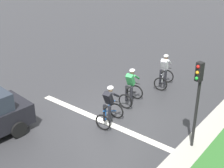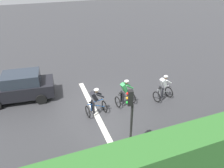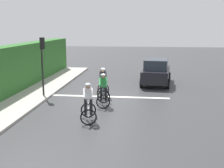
{
  "view_description": "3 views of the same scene",
  "coord_description": "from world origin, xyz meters",
  "px_view_note": "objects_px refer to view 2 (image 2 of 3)",
  "views": [
    {
      "loc": [
        7.16,
        -9.1,
        7.19
      ],
      "look_at": [
        -0.86,
        1.17,
        0.85
      ],
      "focal_mm": 52.34,
      "sensor_mm": 36.0,
      "label": 1
    },
    {
      "loc": [
        9.59,
        -2.93,
        7.48
      ],
      "look_at": [
        -0.9,
        0.97,
        1.07
      ],
      "focal_mm": 34.25,
      "sensor_mm": 36.0,
      "label": 2
    },
    {
      "loc": [
        -2.09,
        15.33,
        3.97
      ],
      "look_at": [
        -0.49,
        1.48,
        1.13
      ],
      "focal_mm": 46.09,
      "sensor_mm": 36.0,
      "label": 3
    }
  ],
  "objects_px": {
    "car_black": "(20,87)",
    "cyclist_mid": "(95,102)",
    "traffic_light_near_crossing": "(130,115)",
    "cyclist_lead": "(163,88)",
    "cyclist_second": "(125,93)"
  },
  "relations": [
    {
      "from": "car_black",
      "to": "cyclist_mid",
      "type": "bearing_deg",
      "value": 51.25
    },
    {
      "from": "cyclist_lead",
      "to": "cyclist_mid",
      "type": "height_order",
      "value": "same"
    },
    {
      "from": "cyclist_lead",
      "to": "traffic_light_near_crossing",
      "type": "bearing_deg",
      "value": -48.98
    },
    {
      "from": "cyclist_second",
      "to": "cyclist_mid",
      "type": "relative_size",
      "value": 1.0
    },
    {
      "from": "car_black",
      "to": "traffic_light_near_crossing",
      "type": "distance_m",
      "value": 7.88
    },
    {
      "from": "cyclist_lead",
      "to": "cyclist_mid",
      "type": "bearing_deg",
      "value": -89.92
    },
    {
      "from": "car_black",
      "to": "cyclist_second",
      "type": "bearing_deg",
      "value": 63.95
    },
    {
      "from": "cyclist_mid",
      "to": "traffic_light_near_crossing",
      "type": "height_order",
      "value": "traffic_light_near_crossing"
    },
    {
      "from": "cyclist_second",
      "to": "cyclist_mid",
      "type": "height_order",
      "value": "same"
    },
    {
      "from": "cyclist_second",
      "to": "traffic_light_near_crossing",
      "type": "relative_size",
      "value": 0.5
    },
    {
      "from": "cyclist_lead",
      "to": "car_black",
      "type": "bearing_deg",
      "value": -110.77
    },
    {
      "from": "cyclist_mid",
      "to": "traffic_light_near_crossing",
      "type": "distance_m",
      "value": 3.62
    },
    {
      "from": "traffic_light_near_crossing",
      "to": "cyclist_lead",
      "type": "bearing_deg",
      "value": 131.02
    },
    {
      "from": "cyclist_lead",
      "to": "cyclist_second",
      "type": "height_order",
      "value": "same"
    },
    {
      "from": "cyclist_second",
      "to": "cyclist_mid",
      "type": "xyz_separation_m",
      "value": [
        0.29,
        -1.89,
        0.0
      ]
    }
  ]
}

